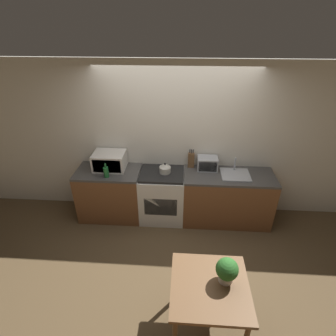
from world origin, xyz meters
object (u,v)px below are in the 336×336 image
object	(u,v)px
bottle	(106,172)
toaster_oven	(207,163)
microwave	(110,161)
stove_range	(162,195)
kettle	(165,168)
dining_table	(209,291)

from	to	relation	value
bottle	toaster_oven	bearing A→B (deg)	12.27
bottle	microwave	bearing A→B (deg)	92.23
stove_range	microwave	size ratio (longest dim) A/B	1.75
kettle	microwave	distance (m)	0.93
kettle	microwave	size ratio (longest dim) A/B	0.36
microwave	bottle	size ratio (longest dim) A/B	2.18
kettle	dining_table	xyz separation A→B (m)	(0.60, -1.93, -0.33)
microwave	dining_table	world-z (taller)	microwave
microwave	bottle	world-z (taller)	microwave
microwave	dining_table	distance (m)	2.55
kettle	dining_table	distance (m)	2.05
kettle	microwave	xyz separation A→B (m)	(-0.92, 0.07, 0.07)
kettle	stove_range	bearing A→B (deg)	-161.23
kettle	dining_table	world-z (taller)	kettle
bottle	dining_table	xyz separation A→B (m)	(1.52, -1.73, -0.35)
bottle	toaster_oven	distance (m)	1.64
kettle	bottle	bearing A→B (deg)	-167.74
toaster_oven	microwave	bearing A→B (deg)	-177.30
stove_range	toaster_oven	size ratio (longest dim) A/B	2.73
toaster_oven	dining_table	distance (m)	2.11
stove_range	toaster_oven	world-z (taller)	toaster_oven
stove_range	dining_table	bearing A→B (deg)	-71.09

